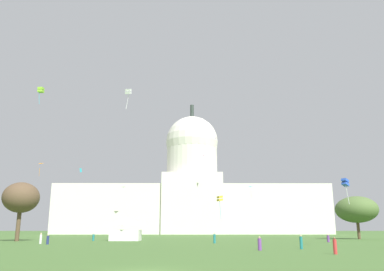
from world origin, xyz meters
TOP-DOWN VIEW (x-y plane):
  - ground_plane at (0.00, 0.00)m, footprint 800.00×800.00m
  - capitol_building at (4.23, 158.13)m, footprint 122.37×28.18m
  - event_tent at (-10.57, 59.75)m, footprint 6.60×4.86m
  - tree_west_mid at (-32.18, 57.22)m, footprint 10.38×10.39m
  - tree_east_near at (43.74, 71.70)m, footprint 12.91×12.31m
  - person_teal_near_tree_west at (7.19, 45.50)m, footprint 0.50×0.50m
  - person_purple_front_right at (11.06, 22.91)m, footprint 0.58×0.58m
  - person_navy_mid_center at (-20.25, 40.97)m, footprint 0.57×0.57m
  - person_teal_edge_east at (-17.19, 59.30)m, footprint 0.58×0.58m
  - person_red_back_right at (17.39, 15.81)m, footprint 0.48×0.48m
  - person_teal_near_tent at (16.75, 25.65)m, footprint 0.48×0.48m
  - person_purple_front_center at (28.93, 50.72)m, footprint 0.64×0.64m
  - person_white_near_tree_east at (-22.25, 43.26)m, footprint 0.54×0.54m
  - kite_gold_low at (8.61, 50.20)m, footprint 1.21×1.19m
  - kite_blue_low at (26.28, 33.80)m, footprint 1.23×1.20m
  - kite_lime_mid at (-26.65, 48.36)m, footprint 1.06×1.07m
  - kite_orange_low at (-34.01, 69.57)m, footprint 1.56×1.33m
  - kite_white_mid at (-9.36, 48.49)m, footprint 1.21×1.29m
  - kite_cyan_mid at (-29.68, 91.29)m, footprint 0.75×0.24m
  - kite_turquoise_low at (22.61, 100.68)m, footprint 1.44×0.76m
  - kite_green_mid at (-24.31, 136.18)m, footprint 1.65×0.84m
  - kite_violet_high at (14.15, 129.03)m, footprint 1.44×1.80m
  - kite_magenta_mid at (8.00, 99.37)m, footprint 1.35×1.25m

SIDE VIEW (x-z plane):
  - ground_plane at x=0.00m, z-range 0.00..0.00m
  - person_purple_front_center at x=28.93m, z-range -0.08..1.38m
  - person_teal_edge_east at x=-17.19m, z-range -0.08..1.47m
  - person_purple_front_right at x=11.06m, z-range -0.08..1.52m
  - person_navy_mid_center at x=-20.25m, z-range -0.07..1.52m
  - person_red_back_right at x=17.39m, z-range -0.07..1.60m
  - person_teal_near_tent at x=16.75m, z-range -0.07..1.67m
  - person_teal_near_tree_west at x=7.19m, z-range -0.07..1.70m
  - person_white_near_tree_east at x=-22.25m, z-range -0.07..1.71m
  - event_tent at x=-10.57m, z-range 0.01..4.80m
  - tree_east_near at x=43.74m, z-range 1.89..12.13m
  - kite_gold_low at x=8.61m, z-range 5.80..10.25m
  - tree_west_mid at x=-32.18m, z-range 2.75..14.66m
  - kite_blue_low at x=26.28m, z-range 7.30..11.16m
  - kite_turquoise_low at x=22.61m, z-range 13.35..16.47m
  - kite_orange_low at x=-34.01m, z-range 15.96..18.67m
  - capitol_building at x=4.23m, z-range -13.16..48.41m
  - kite_green_mid at x=-24.31m, z-range 18.38..18.74m
  - kite_cyan_mid at x=-29.68m, z-range 18.84..20.09m
  - kite_magenta_mid at x=8.00m, z-range 23.05..27.00m
  - kite_white_mid at x=-9.36m, z-range 26.72..31.14m
  - kite_lime_mid at x=-26.65m, z-range 27.46..30.88m
  - kite_violet_high at x=14.15m, z-range 37.72..38.11m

